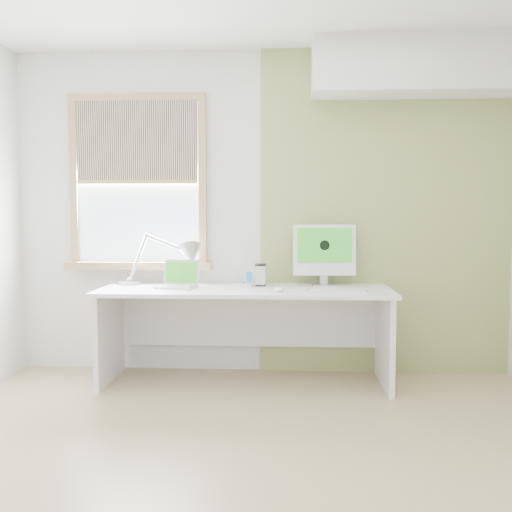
# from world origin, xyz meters

# --- Properties ---
(room) EXTENTS (4.04, 3.54, 2.64)m
(room) POSITION_xyz_m (0.00, 0.00, 1.30)
(room) COLOR tan
(room) RESTS_ON ground
(accent_wall) EXTENTS (2.00, 0.02, 2.60)m
(accent_wall) POSITION_xyz_m (1.00, 1.74, 1.30)
(accent_wall) COLOR #8C9F59
(accent_wall) RESTS_ON room
(soffit) EXTENTS (1.60, 0.40, 0.42)m
(soffit) POSITION_xyz_m (1.20, 1.57, 2.40)
(soffit) COLOR white
(soffit) RESTS_ON room
(window) EXTENTS (1.20, 0.14, 1.42)m
(window) POSITION_xyz_m (-1.00, 1.71, 1.54)
(window) COLOR #9D7B4F
(window) RESTS_ON room
(desk) EXTENTS (2.20, 0.70, 0.73)m
(desk) POSITION_xyz_m (-0.10, 1.44, 0.53)
(desk) COLOR white
(desk) RESTS_ON room
(desk_lamp) EXTENTS (0.72, 0.29, 0.41)m
(desk_lamp) POSITION_xyz_m (-0.63, 1.54, 0.95)
(desk_lamp) COLOR #B5B8BA
(desk_lamp) RESTS_ON desk
(laptop) EXTENTS (0.34, 0.29, 0.21)m
(laptop) POSITION_xyz_m (-0.62, 1.42, 0.78)
(laptop) COLOR #B5B8BA
(laptop) RESTS_ON desk
(phone_dock) EXTENTS (0.07, 0.07, 0.13)m
(phone_dock) POSITION_xyz_m (-0.07, 1.47, 0.77)
(phone_dock) COLOR #B5B8BA
(phone_dock) RESTS_ON desk
(external_drive) EXTENTS (0.08, 0.13, 0.17)m
(external_drive) POSITION_xyz_m (0.01, 1.56, 0.81)
(external_drive) COLOR #B5B8BA
(external_drive) RESTS_ON desk
(imac) EXTENTS (0.49, 0.17, 0.48)m
(imac) POSITION_xyz_m (0.51, 1.59, 1.00)
(imac) COLOR #B5B8BA
(imac) RESTS_ON desk
(keyboard) EXTENTS (0.44, 0.17, 0.02)m
(keyboard) POSITION_xyz_m (0.57, 1.16, 0.74)
(keyboard) COLOR white
(keyboard) RESTS_ON desk
(mouse) EXTENTS (0.10, 0.13, 0.03)m
(mouse) POSITION_xyz_m (0.16, 1.22, 0.75)
(mouse) COLOR white
(mouse) RESTS_ON desk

